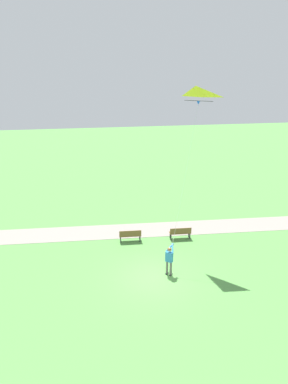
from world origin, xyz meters
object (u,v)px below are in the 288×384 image
(park_bench_far_walkway, at_px, (130,235))
(person_kite_flyer, at_px, (169,258))
(park_bench_near_walkway, at_px, (180,232))
(flying_kite, at_px, (195,97))

(park_bench_far_walkway, bearing_deg, person_kite_flyer, -160.29)
(person_kite_flyer, xyz_separation_m, park_bench_near_walkway, (4.11, -1.92, -0.54))
(person_kite_flyer, bearing_deg, park_bench_near_walkway, -25.08)
(flying_kite, height_order, park_bench_near_walkway, flying_kite)
(park_bench_near_walkway, bearing_deg, person_kite_flyer, 154.92)
(person_kite_flyer, height_order, park_bench_far_walkway, person_kite_flyer)
(person_kite_flyer, relative_size, park_bench_near_walkway, 1.19)
(flying_kite, bearing_deg, park_bench_near_walkway, -2.32)
(person_kite_flyer, bearing_deg, park_bench_far_walkway, 19.71)
(flying_kite, distance_m, park_bench_far_walkway, 10.03)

